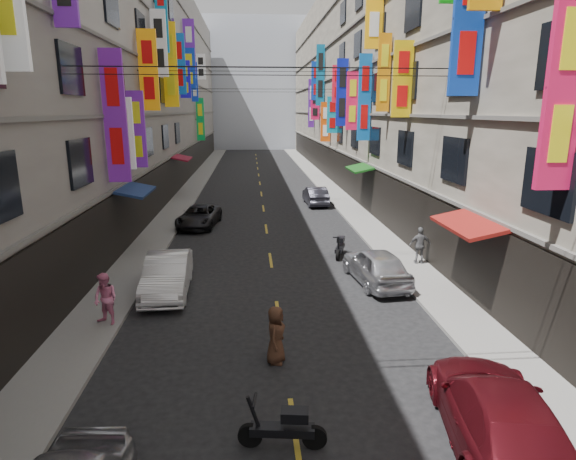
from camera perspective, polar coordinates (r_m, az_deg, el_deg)
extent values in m
cube|color=slate|center=(39.82, -11.87, 4.17)|extent=(2.00, 90.00, 0.12)
cube|color=slate|center=(40.07, 5.46, 4.47)|extent=(2.00, 90.00, 0.12)
cube|color=gray|center=(40.61, -21.38, 17.11)|extent=(10.00, 90.00, 19.00)
cube|color=black|center=(39.74, -13.33, 6.18)|extent=(0.12, 85.50, 3.00)
cube|color=#66635E|center=(39.56, -13.46, 8.62)|extent=(0.16, 90.00, 0.14)
cube|color=#66635E|center=(39.41, -13.73, 13.25)|extent=(0.16, 90.00, 0.14)
cube|color=#66635E|center=(39.52, -14.01, 17.89)|extent=(0.16, 90.00, 0.14)
cube|color=#66635E|center=(39.89, -14.30, 22.47)|extent=(0.16, 90.00, 0.14)
cube|color=#ABA28F|center=(41.09, 14.45, 17.56)|extent=(10.00, 90.00, 19.00)
cube|color=black|center=(40.03, 6.85, 6.51)|extent=(0.12, 85.50, 3.00)
cube|color=#66635E|center=(39.85, 6.91, 8.93)|extent=(0.16, 90.00, 0.14)
cube|color=#66635E|center=(39.70, 7.05, 13.54)|extent=(0.16, 90.00, 0.14)
cube|color=#66635E|center=(39.81, 7.19, 18.14)|extent=(0.16, 90.00, 0.14)
cube|color=#66635E|center=(40.18, 7.34, 22.70)|extent=(0.16, 90.00, 0.14)
cube|color=#ABB1BF|center=(89.05, -4.07, 16.74)|extent=(18.00, 8.00, 22.00)
cube|color=#CE1347|center=(13.30, 29.89, 14.41)|extent=(0.87, 0.18, 4.78)
cylinder|color=black|center=(13.32, 30.07, 14.38)|extent=(0.97, 0.08, 0.08)
cube|color=#0D36A2|center=(18.21, 20.60, 22.38)|extent=(1.03, 0.18, 4.87)
cylinder|color=black|center=(18.23, 20.76, 22.36)|extent=(1.13, 0.08, 0.08)
cube|color=#601885|center=(21.85, -19.80, 12.49)|extent=(0.92, 0.18, 5.44)
cylinder|color=black|center=(21.86, -19.93, 12.48)|extent=(1.02, 0.08, 0.08)
cube|color=silver|center=(23.72, -18.69, 10.75)|extent=(0.73, 0.18, 3.26)
cylinder|color=black|center=(23.73, -18.80, 10.74)|extent=(0.83, 0.08, 0.08)
cube|color=gold|center=(24.53, 13.40, 16.97)|extent=(0.92, 0.18, 3.50)
cylinder|color=black|center=(24.55, 13.52, 16.96)|extent=(1.02, 0.08, 0.08)
cube|color=#601A91|center=(25.81, -17.45, 11.29)|extent=(0.82, 0.18, 3.78)
cylinder|color=black|center=(25.82, -17.56, 11.28)|extent=(0.92, 0.08, 0.08)
cube|color=#C8750B|center=(28.23, 11.29, 17.78)|extent=(0.69, 0.18, 4.11)
cylinder|color=black|center=(28.24, 11.39, 17.77)|extent=(0.79, 0.08, 0.08)
cube|color=#FF9B0D|center=(29.11, -16.21, 17.71)|extent=(1.03, 0.18, 4.32)
cylinder|color=black|center=(29.12, -16.31, 17.70)|extent=(1.13, 0.08, 0.08)
cube|color=#FFAE0D|center=(30.66, 10.24, 24.76)|extent=(1.00, 0.18, 4.72)
cylinder|color=black|center=(30.68, 10.34, 24.75)|extent=(1.10, 0.08, 0.08)
cube|color=#0F5EB7|center=(32.15, 9.05, 15.21)|extent=(0.81, 0.18, 5.35)
cylinder|color=black|center=(32.16, 9.14, 15.21)|extent=(0.91, 0.08, 0.08)
cube|color=silver|center=(33.49, -15.01, 20.57)|extent=(0.94, 0.18, 4.01)
cylinder|color=black|center=(33.50, -15.10, 20.57)|extent=(1.04, 0.08, 0.08)
cube|color=#0C6B96|center=(35.74, -14.78, 23.66)|extent=(0.78, 0.18, 5.00)
cylinder|color=black|center=(35.75, -14.86, 23.65)|extent=(0.88, 0.08, 0.08)
cube|color=#E81549|center=(35.66, 7.64, 14.92)|extent=(0.86, 0.18, 4.03)
cylinder|color=black|center=(35.67, 7.72, 14.91)|extent=(0.96, 0.08, 0.08)
cube|color=#FFB80E|center=(37.01, -13.80, 18.45)|extent=(1.00, 0.18, 5.76)
cylinder|color=black|center=(37.02, -13.88, 18.45)|extent=(1.10, 0.08, 0.08)
cube|color=#0D19A0|center=(39.52, 6.43, 15.86)|extent=(0.90, 0.18, 5.12)
cylinder|color=black|center=(39.53, 6.50, 15.86)|extent=(1.00, 0.08, 0.08)
cube|color=#0F52B0|center=(41.60, -12.79, 18.62)|extent=(1.01, 0.18, 4.66)
cylinder|color=black|center=(41.60, -12.86, 18.62)|extent=(1.11, 0.08, 0.08)
cube|color=red|center=(42.06, 5.84, 16.83)|extent=(0.83, 0.18, 3.01)
cylinder|color=black|center=(42.07, 5.91, 16.83)|extent=(0.93, 0.08, 0.08)
cube|color=#0E8FAC|center=(43.69, 5.28, 13.43)|extent=(0.94, 0.18, 3.12)
cylinder|color=black|center=(43.70, 5.34, 13.43)|extent=(1.04, 0.08, 0.08)
cube|color=#1A10C2|center=(45.21, -12.09, 17.07)|extent=(0.93, 0.18, 3.17)
cylinder|color=black|center=(45.22, -12.16, 17.06)|extent=(1.03, 0.08, 0.08)
cube|color=#0E31A5|center=(47.76, -11.63, 18.19)|extent=(1.12, 0.18, 3.70)
cylinder|color=black|center=(47.76, -11.70, 18.18)|extent=(1.22, 0.08, 0.08)
cube|color=#D0470B|center=(47.56, 4.46, 12.66)|extent=(0.92, 0.18, 3.72)
cylinder|color=black|center=(47.57, 4.53, 12.65)|extent=(1.02, 0.08, 0.08)
cube|color=#5A1C9A|center=(49.15, -11.62, 20.48)|extent=(1.06, 0.18, 4.94)
cylinder|color=black|center=(49.15, -11.68, 20.48)|extent=(1.16, 0.08, 0.08)
cube|color=#0A5982|center=(51.83, 3.86, 17.82)|extent=(0.86, 0.18, 6.00)
cylinder|color=black|center=(51.84, 3.92, 17.82)|extent=(0.96, 0.08, 0.08)
cube|color=#0E2DA7|center=(53.76, -11.03, 16.84)|extent=(0.68, 0.18, 3.98)
cylinder|color=black|center=(53.76, -11.08, 16.83)|extent=(0.78, 0.08, 0.08)
cube|color=#0E36A9|center=(53.85, 3.39, 17.22)|extent=(1.09, 0.18, 3.98)
cylinder|color=black|center=(53.85, 3.44, 17.22)|extent=(1.19, 0.08, 0.08)
cube|color=#E0154D|center=(55.09, 3.23, 14.47)|extent=(0.96, 0.18, 2.97)
cylinder|color=black|center=(55.10, 3.28, 14.47)|extent=(1.06, 0.08, 0.08)
cube|color=#0B7F36|center=(57.11, -10.35, 12.78)|extent=(0.89, 0.18, 4.74)
cylinder|color=black|center=(57.12, -10.40, 12.77)|extent=(0.99, 0.08, 0.08)
cube|color=white|center=(59.74, -10.28, 18.51)|extent=(1.05, 0.18, 2.83)
cylinder|color=black|center=(59.75, -10.34, 18.50)|extent=(1.15, 0.08, 0.08)
cube|color=#48167E|center=(59.54, 2.77, 14.75)|extent=(0.71, 0.18, 5.60)
cylinder|color=black|center=(59.54, 2.82, 14.75)|extent=(0.81, 0.08, 0.08)
cube|color=maroon|center=(16.94, 20.58, 0.71)|extent=(1.39, 3.20, 0.41)
cube|color=navy|center=(23.85, -17.69, 4.56)|extent=(1.39, 3.20, 0.41)
cube|color=#144C14|center=(31.95, 8.56, 7.30)|extent=(1.39, 3.20, 0.41)
cube|color=maroon|center=(39.48, -12.52, 8.37)|extent=(1.39, 3.20, 0.41)
cylinder|color=black|center=(19.02, -2.03, 18.71)|extent=(14.00, 0.04, 0.04)
cylinder|color=black|center=(33.06, -3.15, 18.76)|extent=(14.00, 0.04, 0.04)
cylinder|color=black|center=(46.98, -3.56, 16.35)|extent=(14.00, 0.04, 0.04)
cube|color=gold|center=(11.15, 0.76, -22.45)|extent=(0.12, 2.20, 0.01)
cube|color=gold|center=(16.36, -1.16, -9.91)|extent=(0.12, 2.20, 0.01)
cube|color=gold|center=(21.97, -2.07, -3.58)|extent=(0.12, 2.20, 0.01)
cube|color=gold|center=(27.75, -2.59, 0.15)|extent=(0.12, 2.20, 0.01)
cube|color=gold|center=(33.60, -2.94, 2.58)|extent=(0.12, 2.20, 0.01)
cube|color=gold|center=(39.50, -3.18, 4.29)|extent=(0.12, 2.20, 0.01)
cube|color=gold|center=(45.43, -3.36, 5.56)|extent=(0.12, 2.20, 0.01)
cube|color=gold|center=(51.37, -3.50, 6.53)|extent=(0.12, 2.20, 0.01)
cube|color=gold|center=(57.32, -3.61, 7.30)|extent=(0.12, 2.20, 0.01)
cube|color=gold|center=(63.29, -3.70, 7.93)|extent=(0.12, 2.20, 0.01)
cube|color=gold|center=(69.26, -3.77, 8.45)|extent=(0.12, 2.20, 0.01)
cube|color=gold|center=(75.23, -3.83, 8.88)|extent=(0.12, 2.20, 0.01)
cylinder|color=black|center=(10.59, -4.50, -23.09)|extent=(0.51, 0.18, 0.50)
cylinder|color=black|center=(10.52, 3.17, -23.34)|extent=(0.51, 0.18, 0.50)
cube|color=black|center=(10.45, -0.69, -22.60)|extent=(1.33, 0.46, 0.18)
cube|color=black|center=(10.23, 0.81, -21.07)|extent=(0.59, 0.39, 0.22)
cylinder|color=black|center=(10.31, -3.96, -21.13)|extent=(0.36, 0.12, 0.88)
cylinder|color=black|center=(10.12, -4.00, -19.51)|extent=(0.12, 0.50, 0.06)
cylinder|color=black|center=(21.98, 5.92, -2.97)|extent=(0.27, 0.51, 0.50)
cylinder|color=black|center=(23.22, 6.38, -2.06)|extent=(0.27, 0.51, 0.50)
cube|color=black|center=(22.56, 6.17, -2.14)|extent=(0.70, 1.33, 0.18)
cube|color=black|center=(22.70, 6.28, -1.12)|extent=(0.48, 0.62, 0.22)
cylinder|color=black|center=(21.95, 5.98, -1.77)|extent=(0.19, 0.36, 0.88)
cylinder|color=black|center=(21.86, 6.01, -0.89)|extent=(0.49, 0.22, 0.06)
imported|color=white|center=(18.43, -14.11, -5.14)|extent=(1.72, 4.47, 1.45)
imported|color=black|center=(28.65, -10.50, 1.60)|extent=(2.58, 4.60, 1.22)
imported|color=#590F17|center=(11.09, 23.64, -19.41)|extent=(2.89, 5.35, 1.47)
imported|color=silver|center=(19.21, 10.38, -4.18)|extent=(2.17, 4.37, 1.43)
imported|color=#2A2931|center=(34.85, 3.27, 4.08)|extent=(1.53, 4.05, 1.32)
imported|color=pink|center=(16.09, -20.81, -7.66)|extent=(0.97, 0.87, 1.65)
imported|color=#5A5A5C|center=(21.68, 15.39, -1.77)|extent=(0.99, 0.61, 1.62)
imported|color=#4C2E1E|center=(13.16, -1.45, -12.31)|extent=(0.72, 0.90, 1.60)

